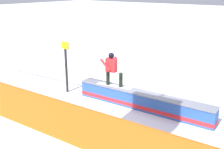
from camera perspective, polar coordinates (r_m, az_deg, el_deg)
ground_plane at (r=10.50m, az=6.19°, el=-7.05°), size 120.00×120.00×0.00m
grind_box at (r=10.38m, az=6.25°, el=-5.55°), size 5.43×0.88×0.66m
snowboarder at (r=10.65m, az=0.02°, el=1.30°), size 1.52×0.56×1.32m
safety_fence at (r=7.84m, az=-6.66°, el=-10.88°), size 12.04×0.80×1.30m
trail_marker at (r=11.83m, az=-9.47°, el=1.77°), size 0.40×0.10×2.21m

